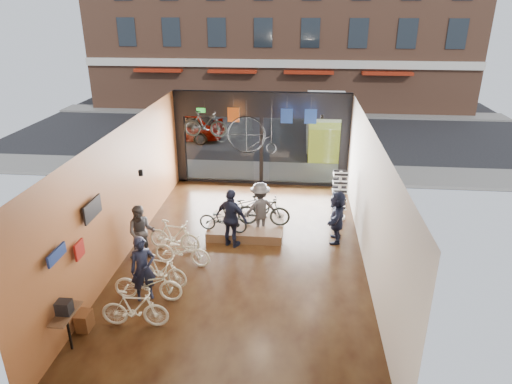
# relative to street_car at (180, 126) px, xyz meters

# --- Properties ---
(ground_plane) EXTENTS (7.00, 12.00, 0.04)m
(ground_plane) POSITION_rel_street_car_xyz_m (4.93, -12.00, -0.82)
(ground_plane) COLOR black
(ground_plane) RESTS_ON ground
(ceiling) EXTENTS (7.00, 12.00, 0.04)m
(ceiling) POSITION_rel_street_car_xyz_m (4.93, -12.00, 3.02)
(ceiling) COLOR black
(ceiling) RESTS_ON ground
(wall_left) EXTENTS (0.04, 12.00, 3.80)m
(wall_left) POSITION_rel_street_car_xyz_m (1.41, -12.00, 1.10)
(wall_left) COLOR #A85F3A
(wall_left) RESTS_ON ground
(wall_right) EXTENTS (0.04, 12.00, 3.80)m
(wall_right) POSITION_rel_street_car_xyz_m (8.45, -12.00, 1.10)
(wall_right) COLOR beige
(wall_right) RESTS_ON ground
(wall_back) EXTENTS (7.00, 0.04, 3.80)m
(wall_back) POSITION_rel_street_car_xyz_m (4.93, -18.02, 1.10)
(wall_back) COLOR beige
(wall_back) RESTS_ON ground
(storefront) EXTENTS (7.00, 0.26, 3.80)m
(storefront) POSITION_rel_street_car_xyz_m (4.93, -6.00, 1.10)
(storefront) COLOR black
(storefront) RESTS_ON ground
(exit_sign) EXTENTS (0.35, 0.06, 0.18)m
(exit_sign) POSITION_rel_street_car_xyz_m (2.53, -6.12, 2.25)
(exit_sign) COLOR #198C26
(exit_sign) RESTS_ON storefront
(street_road) EXTENTS (30.00, 18.00, 0.02)m
(street_road) POSITION_rel_street_car_xyz_m (4.93, 3.00, -0.81)
(street_road) COLOR black
(street_road) RESTS_ON ground
(sidewalk_near) EXTENTS (30.00, 2.40, 0.12)m
(sidewalk_near) POSITION_rel_street_car_xyz_m (4.93, -4.80, -0.74)
(sidewalk_near) COLOR slate
(sidewalk_near) RESTS_ON ground
(sidewalk_far) EXTENTS (30.00, 2.00, 0.12)m
(sidewalk_far) POSITION_rel_street_car_xyz_m (4.93, 7.00, -0.74)
(sidewalk_far) COLOR slate
(sidewalk_far) RESTS_ON ground
(opposite_building) EXTENTS (26.00, 5.00, 14.00)m
(opposite_building) POSITION_rel_street_car_xyz_m (4.93, 9.50, 6.20)
(opposite_building) COLOR brown
(opposite_building) RESTS_ON ground
(street_car) EXTENTS (4.71, 1.90, 1.61)m
(street_car) POSITION_rel_street_car_xyz_m (0.00, 0.00, 0.00)
(street_car) COLOR gray
(street_car) RESTS_ON street_road
(box_truck) EXTENTS (2.07, 6.21, 2.45)m
(box_truck) POSITION_rel_street_car_xyz_m (7.88, -1.00, 0.42)
(box_truck) COLOR silver
(box_truck) RESTS_ON street_road
(floor_bike_1) EXTENTS (1.59, 0.51, 0.95)m
(floor_bike_1) POSITION_rel_street_car_xyz_m (2.80, -15.37, -0.33)
(floor_bike_1) COLOR silver
(floor_bike_1) RESTS_ON ground_plane
(floor_bike_2) EXTENTS (1.76, 0.63, 0.92)m
(floor_bike_2) POSITION_rel_street_car_xyz_m (2.78, -14.34, -0.34)
(floor_bike_2) COLOR silver
(floor_bike_2) RESTS_ON ground_plane
(floor_bike_3) EXTENTS (1.56, 0.74, 0.90)m
(floor_bike_3) POSITION_rel_street_car_xyz_m (2.92, -13.68, -0.35)
(floor_bike_3) COLOR silver
(floor_bike_3) RESTS_ON ground_plane
(floor_bike_4) EXTENTS (1.75, 0.84, 0.88)m
(floor_bike_4) POSITION_rel_street_car_xyz_m (3.22, -12.60, -0.36)
(floor_bike_4) COLOR silver
(floor_bike_4) RESTS_ON ground_plane
(floor_bike_5) EXTENTS (1.72, 0.77, 1.00)m
(floor_bike_5) POSITION_rel_street_car_xyz_m (2.79, -11.86, -0.30)
(floor_bike_5) COLOR silver
(floor_bike_5) RESTS_ON ground_plane
(display_platform) EXTENTS (2.40, 1.80, 0.30)m
(display_platform) POSITION_rel_street_car_xyz_m (4.81, -10.41, -0.65)
(display_platform) COLOR #4E3023
(display_platform) RESTS_ON ground_plane
(display_bike_left) EXTENTS (1.61, 0.75, 0.81)m
(display_bike_left) POSITION_rel_street_car_xyz_m (4.15, -11.03, -0.10)
(display_bike_left) COLOR black
(display_bike_left) RESTS_ON display_platform
(display_bike_mid) EXTENTS (1.72, 0.51, 1.03)m
(display_bike_mid) POSITION_rel_street_car_xyz_m (5.39, -10.50, 0.01)
(display_bike_mid) COLOR black
(display_bike_mid) RESTS_ON display_platform
(display_bike_right) EXTENTS (1.66, 0.85, 0.83)m
(display_bike_right) POSITION_rel_street_car_xyz_m (4.76, -9.86, -0.09)
(display_bike_right) COLOR black
(display_bike_right) RESTS_ON display_platform
(customer_0) EXTENTS (0.75, 0.66, 1.74)m
(customer_0) POSITION_rel_street_car_xyz_m (2.68, -14.31, 0.07)
(customer_0) COLOR #161C33
(customer_0) RESTS_ON ground_plane
(customer_1) EXTENTS (0.92, 0.78, 1.67)m
(customer_1) POSITION_rel_street_car_xyz_m (1.98, -12.37, 0.03)
(customer_1) COLOR #3F3F44
(customer_1) RESTS_ON ground_plane
(customer_2) EXTENTS (1.19, 0.90, 1.88)m
(customer_2) POSITION_rel_street_car_xyz_m (4.49, -11.41, 0.14)
(customer_2) COLOR #161C33
(customer_2) RESTS_ON ground_plane
(customer_3) EXTENTS (1.31, 1.07, 1.77)m
(customer_3) POSITION_rel_street_car_xyz_m (5.28, -10.52, 0.08)
(customer_3) COLOR #3F3F44
(customer_3) RESTS_ON ground_plane
(customer_5) EXTENTS (0.70, 1.62, 1.69)m
(customer_5) POSITION_rel_street_car_xyz_m (7.69, -10.78, 0.04)
(customer_5) COLOR #161C33
(customer_5) RESTS_ON ground_plane
(sunglasses_rack) EXTENTS (0.59, 0.52, 1.74)m
(sunglasses_rack) POSITION_rel_street_car_xyz_m (7.88, -9.10, 0.07)
(sunglasses_rack) COLOR white
(sunglasses_rack) RESTS_ON ground_plane
(wall_merch) EXTENTS (0.40, 2.40, 2.60)m
(wall_merch) POSITION_rel_street_car_xyz_m (1.55, -15.50, 0.50)
(wall_merch) COLOR navy
(wall_merch) RESTS_ON wall_left
(penny_farthing) EXTENTS (1.73, 0.06, 1.38)m
(penny_farthing) POSITION_rel_street_car_xyz_m (4.82, -7.76, 1.70)
(penny_farthing) COLOR black
(penny_farthing) RESTS_ON ceiling
(hung_bike) EXTENTS (1.59, 0.48, 0.95)m
(hung_bike) POSITION_rel_street_car_xyz_m (3.03, -7.80, 2.12)
(hung_bike) COLOR black
(hung_bike) RESTS_ON ceiling
(jersey_left) EXTENTS (0.45, 0.03, 0.55)m
(jersey_left) POSITION_rel_street_car_xyz_m (3.93, -6.80, 2.25)
(jersey_left) COLOR #CC5919
(jersey_left) RESTS_ON ceiling
(jersey_mid) EXTENTS (0.45, 0.03, 0.55)m
(jersey_mid) POSITION_rel_street_car_xyz_m (5.95, -6.80, 2.25)
(jersey_mid) COLOR #1E3F99
(jersey_mid) RESTS_ON ceiling
(jersey_right) EXTENTS (0.45, 0.03, 0.55)m
(jersey_right) POSITION_rel_street_car_xyz_m (6.84, -6.80, 2.25)
(jersey_right) COLOR #1E3F99
(jersey_right) RESTS_ON ceiling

